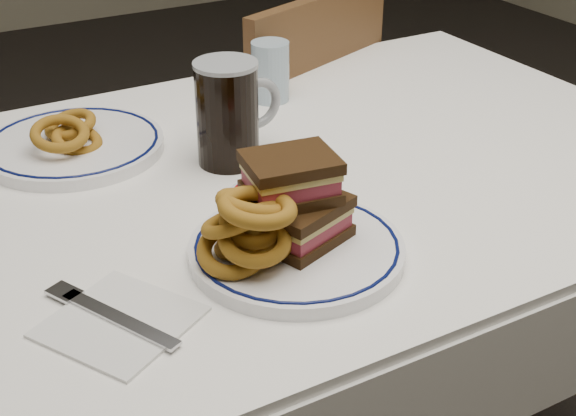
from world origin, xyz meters
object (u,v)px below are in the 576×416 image
main_plate (297,249)px  far_plate (74,145)px  reuben_sandwich (297,199)px  chair_far (276,167)px  beer_mug (229,112)px

main_plate → far_plate: bearing=109.2°
main_plate → reuben_sandwich: reuben_sandwich is taller
chair_far → reuben_sandwich: bearing=-116.8°
chair_far → main_plate: bearing=-116.8°
chair_far → main_plate: chair_far is taller
chair_far → reuben_sandwich: chair_far is taller
chair_far → far_plate: size_ratio=3.20×
reuben_sandwich → beer_mug: 0.27m
main_plate → far_plate: 0.46m
chair_far → far_plate: (-0.51, -0.27, 0.28)m
main_plate → beer_mug: 0.29m
reuben_sandwich → chair_far: bearing=63.2°
beer_mug → main_plate: bearing=-99.5°
far_plate → beer_mug: bearing=-37.5°
reuben_sandwich → beer_mug: beer_mug is taller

